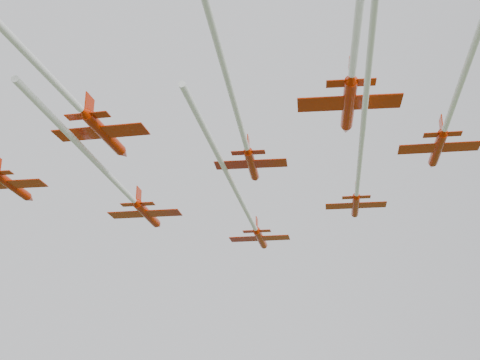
{
  "coord_description": "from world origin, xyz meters",
  "views": [
    {
      "loc": [
        2.94,
        -79.32,
        26.86
      ],
      "look_at": [
        4.96,
        -1.27,
        55.26
      ],
      "focal_mm": 50.0,
      "sensor_mm": 36.0,
      "label": 1
    }
  ],
  "objects_px": {
    "jet_row2_right": "(360,159)",
    "jet_row3_mid": "(235,107)",
    "jet_lead": "(247,213)",
    "jet_row4_right": "(355,45)",
    "jet_row4_left": "(17,43)",
    "jet_row3_right": "(456,97)",
    "jet_row2_left": "(127,194)"
  },
  "relations": [
    {
      "from": "jet_lead",
      "to": "jet_row4_right",
      "type": "xyz_separation_m",
      "value": [
        7.28,
        -39.99,
        1.91
      ]
    },
    {
      "from": "jet_lead",
      "to": "jet_row4_right",
      "type": "bearing_deg",
      "value": -69.08
    },
    {
      "from": "jet_lead",
      "to": "jet_row4_left",
      "type": "xyz_separation_m",
      "value": [
        -19.39,
        -41.17,
        0.92
      ]
    },
    {
      "from": "jet_row2_right",
      "to": "jet_row3_mid",
      "type": "bearing_deg",
      "value": -128.48
    },
    {
      "from": "jet_lead",
      "to": "jet_row4_left",
      "type": "bearing_deg",
      "value": -104.62
    },
    {
      "from": "jet_lead",
      "to": "jet_row2_left",
      "type": "distance_m",
      "value": 17.22
    },
    {
      "from": "jet_row2_right",
      "to": "jet_row3_right",
      "type": "distance_m",
      "value": 14.42
    },
    {
      "from": "jet_lead",
      "to": "jet_row3_mid",
      "type": "relative_size",
      "value": 1.0
    },
    {
      "from": "jet_row2_right",
      "to": "jet_row3_right",
      "type": "height_order",
      "value": "jet_row3_right"
    },
    {
      "from": "jet_row2_right",
      "to": "jet_row4_right",
      "type": "height_order",
      "value": "jet_row4_right"
    },
    {
      "from": "jet_row2_left",
      "to": "jet_row4_right",
      "type": "height_order",
      "value": "jet_row4_right"
    },
    {
      "from": "jet_lead",
      "to": "jet_row4_left",
      "type": "relative_size",
      "value": 0.84
    },
    {
      "from": "jet_row4_left",
      "to": "jet_row2_left",
      "type": "bearing_deg",
      "value": 95.49
    },
    {
      "from": "jet_lead",
      "to": "jet_row2_right",
      "type": "distance_m",
      "value": 22.61
    },
    {
      "from": "jet_row2_left",
      "to": "jet_row4_right",
      "type": "relative_size",
      "value": 0.87
    },
    {
      "from": "jet_row2_right",
      "to": "jet_row4_left",
      "type": "height_order",
      "value": "jet_row4_left"
    },
    {
      "from": "jet_row3_mid",
      "to": "jet_row4_right",
      "type": "distance_m",
      "value": 12.53
    },
    {
      "from": "jet_row4_right",
      "to": "jet_row4_left",
      "type": "bearing_deg",
      "value": -170.06
    },
    {
      "from": "jet_row3_mid",
      "to": "jet_row4_left",
      "type": "relative_size",
      "value": 0.84
    },
    {
      "from": "jet_lead",
      "to": "jet_row3_mid",
      "type": "bearing_deg",
      "value": -83.45
    },
    {
      "from": "jet_row3_mid",
      "to": "jet_row3_right",
      "type": "height_order",
      "value": "jet_row3_right"
    },
    {
      "from": "jet_row4_right",
      "to": "jet_row3_right",
      "type": "bearing_deg",
      "value": 43.1
    },
    {
      "from": "jet_row2_left",
      "to": "jet_row4_right",
      "type": "bearing_deg",
      "value": -44.47
    },
    {
      "from": "jet_row4_left",
      "to": "jet_row4_right",
      "type": "xyz_separation_m",
      "value": [
        26.66,
        1.18,
        0.99
      ]
    },
    {
      "from": "jet_lead",
      "to": "jet_row2_left",
      "type": "xyz_separation_m",
      "value": [
        -15.15,
        -8.18,
        -0.2
      ]
    },
    {
      "from": "jet_row2_right",
      "to": "jet_row4_left",
      "type": "relative_size",
      "value": 0.91
    },
    {
      "from": "jet_row3_mid",
      "to": "jet_row4_left",
      "type": "height_order",
      "value": "jet_row4_left"
    },
    {
      "from": "jet_row2_right",
      "to": "jet_row3_mid",
      "type": "height_order",
      "value": "jet_row2_right"
    },
    {
      "from": "jet_row2_left",
      "to": "jet_row4_left",
      "type": "distance_m",
      "value": 33.28
    },
    {
      "from": "jet_lead",
      "to": "jet_row2_right",
      "type": "xyz_separation_m",
      "value": [
        11.58,
        -19.42,
        0.21
      ]
    },
    {
      "from": "jet_lead",
      "to": "jet_row3_right",
      "type": "relative_size",
      "value": 1.08
    },
    {
      "from": "jet_row4_left",
      "to": "jet_lead",
      "type": "bearing_deg",
      "value": 77.59
    }
  ]
}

